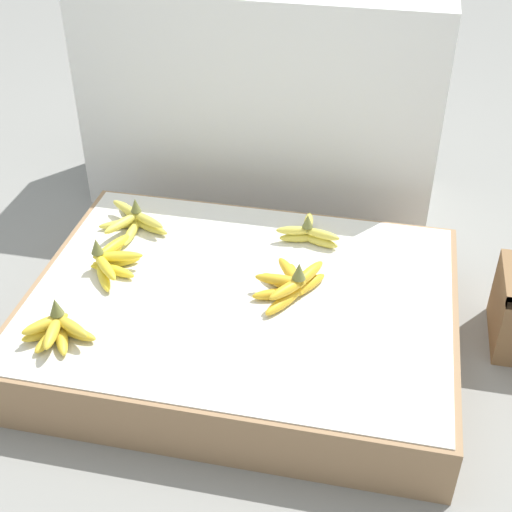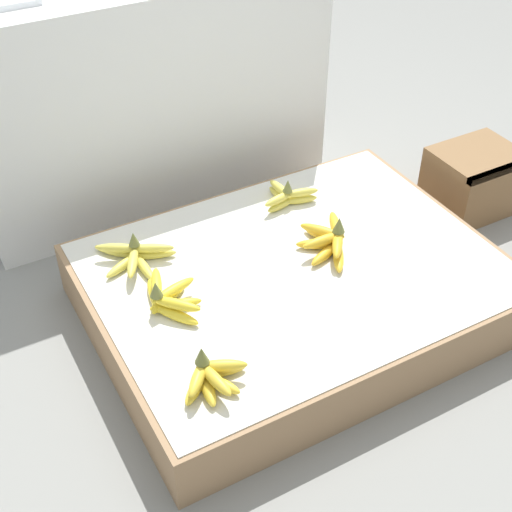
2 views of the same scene
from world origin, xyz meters
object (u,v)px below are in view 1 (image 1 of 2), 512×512
(banana_bunch_back_midright, at_px, (308,232))
(banana_bunch_front_left, at_px, (57,330))
(banana_bunch_middle_midright, at_px, (291,284))
(banana_bunch_back_left, at_px, (133,220))
(banana_bunch_middle_left, at_px, (110,261))

(banana_bunch_back_midright, bearing_deg, banana_bunch_front_left, -134.26)
(banana_bunch_middle_midright, relative_size, banana_bunch_back_left, 1.02)
(banana_bunch_middle_midright, bearing_deg, banana_bunch_front_left, -150.64)
(banana_bunch_front_left, height_order, banana_bunch_back_left, banana_bunch_front_left)
(banana_bunch_middle_midright, distance_m, banana_bunch_back_midright, 0.27)
(banana_bunch_middle_left, height_order, banana_bunch_back_midright, banana_bunch_middle_left)
(banana_bunch_back_midright, bearing_deg, banana_bunch_back_left, -175.34)
(banana_bunch_middle_left, relative_size, banana_bunch_middle_midright, 0.99)
(banana_bunch_back_left, bearing_deg, banana_bunch_middle_left, -87.06)
(banana_bunch_front_left, xyz_separation_m, banana_bunch_middle_midright, (0.56, 0.31, 0.00))
(banana_bunch_back_left, xyz_separation_m, banana_bunch_back_midright, (0.56, 0.05, 0.00))
(banana_bunch_front_left, bearing_deg, banana_bunch_back_midright, 45.74)
(banana_bunch_back_midright, bearing_deg, banana_bunch_middle_left, -153.75)
(banana_bunch_back_left, bearing_deg, banana_bunch_back_midright, 4.66)
(banana_bunch_front_left, distance_m, banana_bunch_back_left, 0.54)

